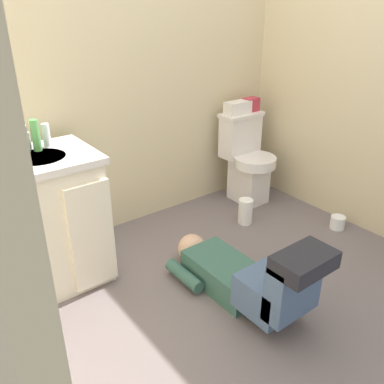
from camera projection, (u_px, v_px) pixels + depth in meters
name	position (u px, v px, depth m)	size (l,w,h in m)	color
ground_plane	(222.00, 281.00, 2.57)	(3.05, 3.00, 0.04)	#695D5E
wall_back	(129.00, 63.00, 2.80)	(2.71, 0.08, 2.40)	beige
wall_right	(373.00, 63.00, 2.77)	(0.08, 2.00, 2.40)	beige
toilet	(246.00, 159.00, 3.44)	(0.36, 0.46, 0.75)	silver
vanity_cabinet	(50.00, 220.00, 2.39)	(0.60, 0.53, 0.82)	beige
faucet	(29.00, 141.00, 2.30)	(0.02, 0.02, 0.10)	silver
person_plumber	(246.00, 276.00, 2.30)	(0.38, 1.06, 0.52)	#33594C
tissue_box	(238.00, 108.00, 3.29)	(0.22, 0.11, 0.10)	silver
toiletry_bag	(251.00, 104.00, 3.37)	(0.12, 0.09, 0.11)	#B22D3F
bottle_blue	(13.00, 141.00, 2.20)	(0.04, 0.04, 0.16)	#4561B1
bottle_white	(23.00, 139.00, 2.24)	(0.06, 0.06, 0.15)	silver
bottle_green	(36.00, 135.00, 2.26)	(0.05, 0.05, 0.18)	#51A252
bottle_clear	(46.00, 135.00, 2.33)	(0.04, 0.04, 0.14)	silver
paper_towel_roll	(245.00, 211.00, 3.16)	(0.11, 0.11, 0.20)	white
toilet_paper_roll	(338.00, 222.00, 3.11)	(0.11, 0.11, 0.10)	white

